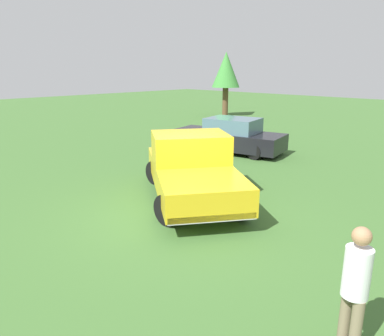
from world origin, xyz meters
name	(u,v)px	position (x,y,z in m)	size (l,w,h in m)	color
ground_plane	(186,216)	(0.00, 0.00, 0.00)	(80.00, 80.00, 0.00)	#3D662D
pickup_truck	(191,166)	(-0.80, 1.01, 0.92)	(5.15, 4.47, 1.79)	black
sedan_near	(229,136)	(-3.78, 6.36, 0.67)	(5.06, 2.79, 1.46)	black
person_visitor	(355,285)	(4.64, -1.73, 0.98)	(0.44, 0.44, 1.74)	#7A6B51
tree_back_right	(226,71)	(-11.65, 15.72, 3.31)	(2.05, 2.05, 4.65)	brown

